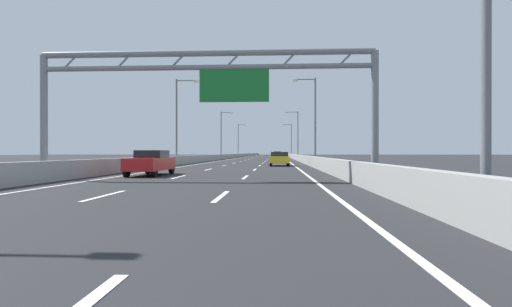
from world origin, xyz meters
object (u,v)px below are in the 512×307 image
object	(u,v)px
streetlamp_left_mid	(179,116)
red_car	(151,162)
streetlamp_left_distant	(239,138)
streetlamp_right_distant	(291,138)
streetlamp_right_mid	(313,115)
sign_gantry	(209,80)
yellow_car	(279,159)
silver_car	(277,154)
streetlamp_left_far	(222,132)
streetlamp_right_far	(297,132)
green_car	(277,155)
orange_car	(277,154)

from	to	relation	value
streetlamp_left_mid	red_car	xyz separation A→B (m)	(3.64, -20.48, -4.64)
streetlamp_left_distant	streetlamp_right_distant	xyz separation A→B (m)	(14.93, 0.00, 0.00)
red_car	streetlamp_right_mid	bearing A→B (deg)	61.12
sign_gantry	streetlamp_right_mid	distance (m)	24.93
yellow_car	streetlamp_right_distant	bearing A→B (deg)	87.11
streetlamp_right_mid	red_car	size ratio (longest dim) A/B	2.11
streetlamp_right_distant	silver_car	bearing A→B (deg)	-133.01
sign_gantry	streetlamp_left_far	world-z (taller)	streetlamp_left_far
streetlamp_left_far	streetlamp_right_far	xyz separation A→B (m)	(14.93, 0.00, 0.00)
green_car	orange_car	size ratio (longest dim) A/B	0.94
silver_car	streetlamp_left_distant	bearing A→B (deg)	159.11
streetlamp_right_mid	streetlamp_left_far	xyz separation A→B (m)	(-14.93, 34.55, 0.00)
streetlamp_left_distant	yellow_car	xyz separation A→B (m)	(11.22, -73.65, -4.68)
streetlamp_left_far	red_car	bearing A→B (deg)	-86.22
streetlamp_right_distant	streetlamp_right_mid	bearing A→B (deg)	-90.00
green_car	streetlamp_right_far	bearing A→B (deg)	-67.51
yellow_car	green_car	xyz separation A→B (m)	(-0.16, 48.46, 0.07)
streetlamp_right_far	streetlamp_left_mid	bearing A→B (deg)	-113.37
red_car	silver_car	bearing A→B (deg)	85.06
streetlamp_right_distant	green_car	xyz separation A→B (m)	(-3.88, -25.19, -4.61)
streetlamp_right_far	sign_gantry	bearing A→B (deg)	-97.11
streetlamp_right_far	streetlamp_left_distant	distance (m)	37.64
streetlamp_left_mid	streetlamp_left_far	bearing A→B (deg)	90.00
silver_car	red_car	bearing A→B (deg)	-94.94
sign_gantry	streetlamp_left_far	size ratio (longest dim) A/B	1.76
streetlamp_left_mid	streetlamp_left_far	xyz separation A→B (m)	(0.00, 34.55, 0.00)
yellow_car	sign_gantry	bearing A→B (deg)	-100.49
orange_car	streetlamp_right_distant	bearing A→B (deg)	-62.85
streetlamp_right_far	streetlamp_left_distant	bearing A→B (deg)	113.37
streetlamp_left_mid	red_car	size ratio (longest dim) A/B	2.11
streetlamp_left_distant	green_car	bearing A→B (deg)	-66.30
yellow_car	orange_car	xyz separation A→B (m)	(-0.12, 81.14, 0.05)
red_car	streetlamp_right_distant	bearing A→B (deg)	82.81
orange_car	red_car	world-z (taller)	orange_car
orange_car	silver_car	size ratio (longest dim) A/B	1.00
yellow_car	silver_car	xyz separation A→B (m)	(-0.21, 69.45, 0.06)
streetlamp_right_far	streetlamp_right_distant	size ratio (longest dim) A/B	1.00
streetlamp_left_mid	silver_car	world-z (taller)	streetlamp_left_mid
streetlamp_right_far	red_car	world-z (taller)	streetlamp_right_far
streetlamp_right_far	silver_car	xyz separation A→B (m)	(-3.92, 30.35, -4.62)
red_car	silver_car	distance (m)	85.69
streetlamp_right_mid	streetlamp_left_mid	bearing A→B (deg)	180.00
streetlamp_right_distant	orange_car	size ratio (longest dim) A/B	2.07
streetlamp_left_distant	streetlamp_right_distant	distance (m)	14.93
sign_gantry	orange_car	size ratio (longest dim) A/B	3.63
streetlamp_left_far	red_car	distance (m)	55.34
streetlamp_right_mid	silver_car	bearing A→B (deg)	93.46
streetlamp_left_mid	streetlamp_left_far	distance (m)	34.55
streetlamp_right_mid	streetlamp_left_far	size ratio (longest dim) A/B	1.00
streetlamp_left_far	streetlamp_left_distant	bearing A→B (deg)	90.00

